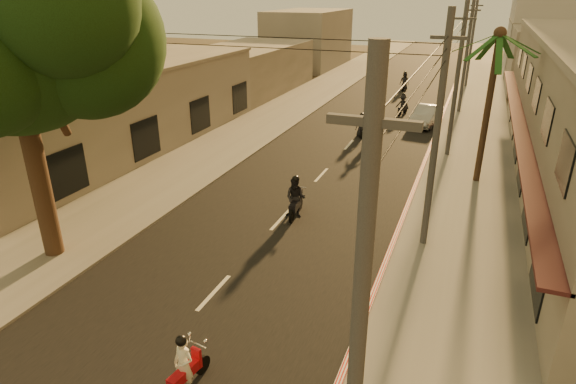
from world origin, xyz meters
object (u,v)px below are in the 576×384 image
at_px(scooter_far_a, 361,126).
at_px(scooter_red, 184,366).
at_px(broadleaf_tree, 19,24).
at_px(palm_tree, 499,43).
at_px(scooter_far_c, 404,82).
at_px(scooter_far_b, 403,105).
at_px(scooter_mid_b, 368,135).
at_px(parked_car, 426,116).
at_px(scooter_mid_a, 296,198).

bearing_deg(scooter_far_a, scooter_red, -104.21).
height_order(broadleaf_tree, palm_tree, broadleaf_tree).
bearing_deg(palm_tree, scooter_far_a, 141.51).
relative_size(scooter_red, scooter_far_c, 0.89).
xyz_separation_m(scooter_red, scooter_far_b, (0.47, 31.54, 0.07)).
height_order(scooter_mid_b, scooter_far_c, scooter_far_c).
height_order(scooter_far_b, scooter_far_c, scooter_far_c).
height_order(scooter_mid_b, scooter_far_a, scooter_mid_b).
xyz_separation_m(scooter_red, parked_car, (2.65, 28.96, -0.02)).
bearing_deg(scooter_red, scooter_mid_b, 100.03).
xyz_separation_m(palm_tree, scooter_red, (-6.55, -17.98, -6.40)).
xyz_separation_m(palm_tree, scooter_mid_a, (-7.50, -7.42, -6.25)).
relative_size(palm_tree, scooter_far_c, 4.23).
bearing_deg(scooter_far_a, broadleaf_tree, -126.00).
distance_m(parked_car, scooter_far_c, 13.54).
bearing_deg(scooter_red, scooter_far_b, 98.52).
bearing_deg(scooter_red, palm_tree, 79.36).
relative_size(scooter_mid_b, scooter_far_a, 1.08).
distance_m(scooter_mid_b, scooter_far_c, 20.08).
bearing_deg(scooter_mid_a, broadleaf_tree, -143.10).
relative_size(palm_tree, scooter_far_a, 4.79).
distance_m(scooter_red, parked_car, 29.08).
bearing_deg(broadleaf_tree, palm_tree, 43.48).
xyz_separation_m(scooter_mid_b, scooter_far_c, (-0.74, 20.06, 0.04)).
bearing_deg(scooter_far_c, scooter_far_a, -90.30).
xyz_separation_m(scooter_far_a, parked_car, (3.83, 4.83, -0.05)).
height_order(scooter_red, scooter_mid_b, scooter_mid_b).
bearing_deg(scooter_mid_a, scooter_far_c, 84.87).
bearing_deg(broadleaf_tree, scooter_mid_b, 66.31).
xyz_separation_m(scooter_red, scooter_far_a, (-1.18, 24.13, 0.03)).
relative_size(palm_tree, scooter_far_b, 4.60).
height_order(palm_tree, scooter_far_a, palm_tree).
bearing_deg(palm_tree, scooter_far_c, 107.43).
relative_size(broadleaf_tree, parked_car, 2.62).
height_order(broadleaf_tree, scooter_far_c, broadleaf_tree).
distance_m(scooter_mid_a, scooter_mid_b, 11.40).
xyz_separation_m(broadleaf_tree, scooter_red, (8.06, -4.12, -7.73)).
relative_size(broadleaf_tree, scooter_far_b, 6.78).
relative_size(scooter_mid_a, scooter_far_c, 1.04).
bearing_deg(scooter_far_b, parked_car, -35.23).
height_order(scooter_mid_b, parked_car, scooter_mid_b).
height_order(palm_tree, scooter_far_b, palm_tree).
bearing_deg(palm_tree, broadleaf_tree, -136.52).
relative_size(scooter_far_a, parked_car, 0.37).
bearing_deg(scooter_far_c, scooter_mid_a, -89.62).
distance_m(scooter_red, scooter_mid_b, 21.93).
xyz_separation_m(scooter_mid_a, scooter_mid_b, (0.70, 11.38, -0.09)).
bearing_deg(scooter_far_c, parked_car, -74.09).
distance_m(palm_tree, scooter_mid_a, 12.26).
bearing_deg(scooter_mid_b, scooter_far_c, 91.84).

